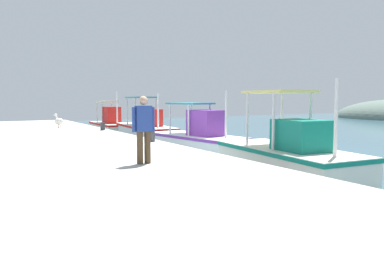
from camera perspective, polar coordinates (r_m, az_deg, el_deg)
The scene contains 9 objects.
quay_pier at distance 12.43m, azimuth -24.94°, elevation -5.28°, with size 36.00×10.00×0.80m, color #B2B2AD.
fishing_boat_nearest at distance 26.75m, azimuth -12.85°, elevation 0.54°, with size 5.13×1.81×2.97m.
fishing_boat_second at distance 21.87m, azimuth -7.40°, elevation -0.17°, with size 6.52×2.51×2.77m.
fishing_boat_third at distance 16.51m, azimuth 0.89°, elevation -1.66°, with size 5.37×2.59×2.78m.
fishing_boat_fourth at distance 11.50m, azimuth 14.91°, elevation -4.41°, with size 5.34×2.62×2.96m.
pelican at distance 22.15m, azimuth -20.25°, elevation 1.06°, with size 0.96×0.57×0.82m.
fisherman_standing at distance 9.18m, azimuth -7.64°, elevation 0.18°, with size 0.27×0.59×1.71m.
mooring_bollard_nearest at distance 19.71m, azimuth -13.89°, elevation 0.24°, with size 0.24×0.24×0.41m, color #333338.
mooring_bollard_second at distance 13.97m, azimuth -6.36°, elevation -1.11°, with size 0.25×0.25×0.53m, color #333338.
Camera 1 is at (12.20, -6.28, 2.42)m, focal length 33.87 mm.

